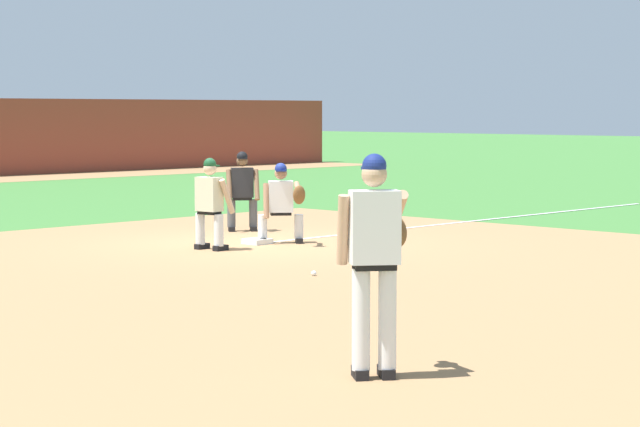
% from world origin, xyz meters
% --- Properties ---
extents(ground_plane, '(160.00, 160.00, 0.00)m').
position_xyz_m(ground_plane, '(0.00, 0.00, 0.00)').
color(ground_plane, '#3D7533').
extents(infield_dirt_patch, '(18.00, 18.00, 0.01)m').
position_xyz_m(infield_dirt_patch, '(-3.20, -4.14, 0.00)').
color(infield_dirt_patch, '#9E754C').
rests_on(infield_dirt_patch, ground).
extents(foul_line_stripe, '(12.27, 0.10, 0.00)m').
position_xyz_m(foul_line_stripe, '(6.14, 0.00, 0.01)').
color(foul_line_stripe, white).
rests_on(foul_line_stripe, ground).
extents(first_base_bag, '(0.38, 0.38, 0.09)m').
position_xyz_m(first_base_bag, '(0.00, 0.00, 0.04)').
color(first_base_bag, white).
rests_on(first_base_bag, ground).
extents(baseball, '(0.07, 0.07, 0.07)m').
position_xyz_m(baseball, '(-2.18, -3.45, 0.04)').
color(baseball, white).
rests_on(baseball, ground).
extents(pitcher, '(0.85, 0.54, 1.86)m').
position_xyz_m(pitcher, '(-6.36, -8.26, 1.06)').
color(pitcher, black).
rests_on(pitcher, ground).
extents(first_baseman, '(0.71, 1.09, 1.34)m').
position_xyz_m(first_baseman, '(0.32, -0.27, 0.73)').
color(first_baseman, black).
rests_on(first_baseman, ground).
extents(baserunner, '(0.48, 0.62, 1.46)m').
position_xyz_m(baserunner, '(-1.12, -0.12, 0.79)').
color(baserunner, black).
rests_on(baserunner, ground).
extents(umpire, '(0.68, 0.65, 1.46)m').
position_xyz_m(umpire, '(1.31, 1.80, 0.79)').
color(umpire, black).
rests_on(umpire, ground).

